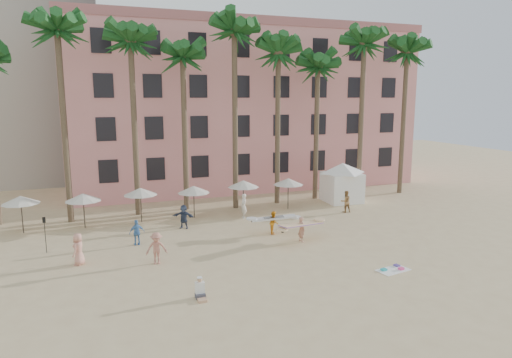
{
  "coord_description": "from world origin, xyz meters",
  "views": [
    {
      "loc": [
        -8.11,
        -21.53,
        9.28
      ],
      "look_at": [
        1.78,
        6.0,
        4.0
      ],
      "focal_mm": 32.0,
      "sensor_mm": 36.0,
      "label": 1
    }
  ],
  "objects": [
    {
      "name": "paddle",
      "position": [
        -11.13,
        7.49,
        1.41
      ],
      "size": [
        0.18,
        0.04,
        2.23
      ],
      "color": "black",
      "rests_on": "ground"
    },
    {
      "name": "carrier_white",
      "position": [
        3.27,
        6.54,
        0.86
      ],
      "size": [
        3.14,
        1.39,
        1.57
      ],
      "color": "orange",
      "rests_on": "ground"
    },
    {
      "name": "seated_man",
      "position": [
        -3.81,
        -1.85,
        0.35
      ],
      "size": [
        0.45,
        0.78,
        1.01
      ],
      "color": "#3F3F4C",
      "rests_on": "ground"
    },
    {
      "name": "beachgoers",
      "position": [
        -1.65,
        7.39,
        0.89
      ],
      "size": [
        21.14,
        8.41,
        1.93
      ],
      "color": "#BA7463",
      "rests_on": "ground"
    },
    {
      "name": "beach_towel",
      "position": [
        6.89,
        -1.91,
        0.03
      ],
      "size": [
        1.95,
        1.32,
        0.14
      ],
      "color": "white",
      "rests_on": "ground"
    },
    {
      "name": "ground",
      "position": [
        0.0,
        0.0,
        0.0
      ],
      "size": [
        120.0,
        120.0,
        0.0
      ],
      "primitive_type": "plane",
      "color": "#D1B789",
      "rests_on": "ground"
    },
    {
      "name": "cabana",
      "position": [
        12.65,
        13.52,
        2.07
      ],
      "size": [
        4.72,
        4.72,
        3.5
      ],
      "color": "white",
      "rests_on": "ground"
    },
    {
      "name": "palm_row",
      "position": [
        0.51,
        15.0,
        12.97
      ],
      "size": [
        44.4,
        5.4,
        16.3
      ],
      "color": "brown",
      "rests_on": "ground"
    },
    {
      "name": "pink_hotel",
      "position": [
        7.0,
        26.0,
        8.0
      ],
      "size": [
        35.0,
        14.0,
        16.0
      ],
      "primitive_type": "cube",
      "color": "pink",
      "rests_on": "ground"
    },
    {
      "name": "umbrella_row",
      "position": [
        -3.0,
        12.5,
        2.33
      ],
      "size": [
        22.5,
        2.7,
        2.73
      ],
      "color": "#332B23",
      "rests_on": "ground"
    },
    {
      "name": "carrier_yellow",
      "position": [
        4.3,
        4.3,
        0.96
      ],
      "size": [
        3.49,
        1.94,
        1.66
      ],
      "color": "tan",
      "rests_on": "ground"
    }
  ]
}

